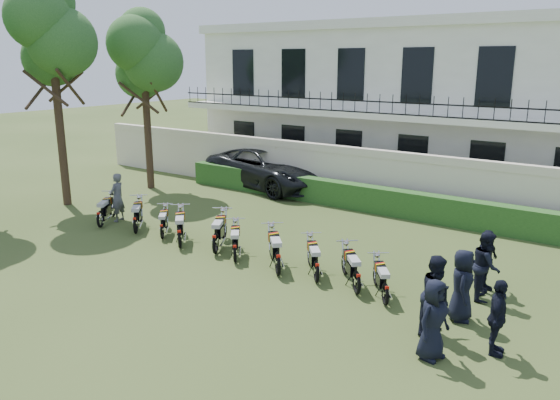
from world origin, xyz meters
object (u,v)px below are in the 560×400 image
(suv, at_px, (269,168))
(motorcycle_3, at_px, (180,233))
(motorcycle_8, at_px, (357,277))
(motorcycle_0, at_px, (100,215))
(officer_5, at_px, (485,261))
(motorcycle_9, at_px, (386,289))
(officer_0, at_px, (433,319))
(officer_2, at_px, (497,318))
(motorcycle_6, at_px, (278,258))
(officer_1, at_px, (437,295))
(motorcycle_2, at_px, (162,227))
(motorcycle_7, at_px, (316,266))
(motorcycle_4, at_px, (215,238))
(tree_west_near, at_px, (144,56))
(officer_4, at_px, (486,266))
(officer_3, at_px, (462,285))
(motorcycle_5, at_px, (235,248))
(inspector, at_px, (117,197))
(motorcycle_1, at_px, (135,220))
(tree_west_mid, at_px, (51,34))

(suv, bearing_deg, motorcycle_3, -150.25)
(motorcycle_3, bearing_deg, motorcycle_8, -42.23)
(motorcycle_0, height_order, officer_5, officer_5)
(motorcycle_0, height_order, motorcycle_9, motorcycle_0)
(officer_0, bearing_deg, suv, 63.11)
(officer_2, bearing_deg, motorcycle_0, 78.10)
(motorcycle_6, bearing_deg, officer_1, -51.37)
(motorcycle_3, xyz_separation_m, officer_5, (8.59, 2.23, 0.30))
(motorcycle_2, bearing_deg, motorcycle_7, -41.83)
(officer_5, bearing_deg, motorcycle_7, 137.31)
(motorcycle_2, xyz_separation_m, motorcycle_8, (7.21, -0.18, 0.04))
(motorcycle_4, bearing_deg, tree_west_near, 118.86)
(officer_4, bearing_deg, officer_5, -0.36)
(motorcycle_9, bearing_deg, officer_0, -79.44)
(suv, relative_size, officer_3, 3.90)
(motorcycle_5, bearing_deg, motorcycle_4, 128.85)
(inspector, bearing_deg, officer_5, 82.34)
(inspector, height_order, officer_0, inspector)
(motorcycle_3, bearing_deg, officer_4, -32.04)
(officer_0, distance_m, officer_5, 3.93)
(motorcycle_1, xyz_separation_m, officer_2, (11.94, -0.99, 0.30))
(motorcycle_4, relative_size, motorcycle_9, 1.24)
(motorcycle_6, xyz_separation_m, inspector, (-7.78, 0.87, 0.37))
(motorcycle_8, distance_m, suv, 12.13)
(motorcycle_8, relative_size, officer_2, 0.93)
(officer_4, height_order, officer_5, officer_4)
(motorcycle_5, relative_size, motorcycle_8, 1.02)
(motorcycle_8, xyz_separation_m, officer_2, (3.58, -0.93, 0.31))
(motorcycle_8, xyz_separation_m, suv, (-8.87, 8.26, 0.43))
(inspector, bearing_deg, officer_1, 68.97)
(tree_west_mid, xyz_separation_m, officer_0, (16.30, -2.86, -5.85))
(motorcycle_6, bearing_deg, motorcycle_0, 137.37)
(motorcycle_4, height_order, officer_4, officer_4)
(motorcycle_3, height_order, officer_1, officer_1)
(motorcycle_0, relative_size, motorcycle_6, 1.05)
(suv, bearing_deg, motorcycle_1, -165.09)
(motorcycle_0, height_order, motorcycle_6, motorcycle_6)
(tree_west_mid, distance_m, motorcycle_6, 12.99)
(motorcycle_0, distance_m, inspector, 1.04)
(tree_west_near, xyz_separation_m, motorcycle_1, (4.84, -4.99, -5.40))
(motorcycle_7, relative_size, officer_3, 0.89)
(officer_2, bearing_deg, motorcycle_4, 73.93)
(motorcycle_8, relative_size, officer_4, 0.86)
(tree_west_near, xyz_separation_m, inspector, (3.10, -4.31, -5.00))
(motorcycle_7, distance_m, officer_3, 3.76)
(motorcycle_9, bearing_deg, officer_4, 8.89)
(motorcycle_6, bearing_deg, tree_west_mid, 130.91)
(motorcycle_7, height_order, suv, suv)
(tree_west_mid, xyz_separation_m, motorcycle_1, (5.34, -0.99, -6.18))
(motorcycle_5, bearing_deg, motorcycle_1, 139.85)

